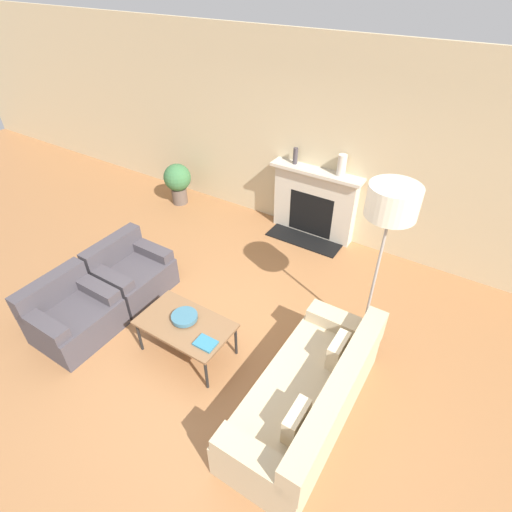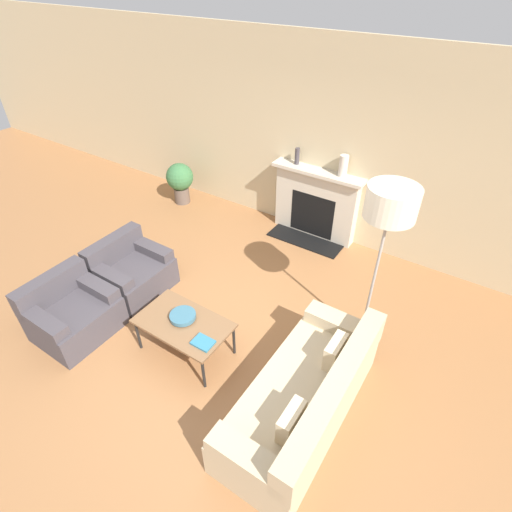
# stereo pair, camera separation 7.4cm
# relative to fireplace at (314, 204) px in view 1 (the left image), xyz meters

# --- Properties ---
(ground_plane) EXTENTS (18.00, 18.00, 0.00)m
(ground_plane) POSITION_rel_fireplace_xyz_m (0.10, -2.87, -0.54)
(ground_plane) COLOR #99663D
(wall_back) EXTENTS (18.00, 0.06, 2.90)m
(wall_back) POSITION_rel_fireplace_xyz_m (0.10, 0.14, 0.91)
(wall_back) COLOR #C6B289
(wall_back) RESTS_ON ground_plane
(fireplace) EXTENTS (1.44, 0.59, 1.11)m
(fireplace) POSITION_rel_fireplace_xyz_m (0.00, 0.00, 0.00)
(fireplace) COLOR beige
(fireplace) RESTS_ON ground_plane
(couch) EXTENTS (0.83, 1.94, 0.78)m
(couch) POSITION_rel_fireplace_xyz_m (1.40, -2.94, -0.24)
(couch) COLOR tan
(couch) RESTS_ON ground_plane
(armchair_near) EXTENTS (0.78, 0.88, 0.72)m
(armchair_near) POSITION_rel_fireplace_xyz_m (-1.43, -3.45, -0.27)
(armchair_near) COLOR #423D42
(armchair_near) RESTS_ON ground_plane
(armchair_far) EXTENTS (0.78, 0.88, 0.72)m
(armchair_far) POSITION_rel_fireplace_xyz_m (-1.43, -2.53, -0.27)
(armchair_far) COLOR #423D42
(armchair_far) RESTS_ON ground_plane
(coffee_table) EXTENTS (1.03, 0.61, 0.46)m
(coffee_table) POSITION_rel_fireplace_xyz_m (-0.10, -2.96, -0.12)
(coffee_table) COLOR brown
(coffee_table) RESTS_ON ground_plane
(bowl) EXTENTS (0.29, 0.29, 0.07)m
(bowl) POSITION_rel_fireplace_xyz_m (-0.14, -2.92, -0.04)
(bowl) COLOR #38667A
(bowl) RESTS_ON coffee_table
(book) EXTENTS (0.22, 0.17, 0.02)m
(book) POSITION_rel_fireplace_xyz_m (0.26, -3.07, -0.07)
(book) COLOR teal
(book) RESTS_ON coffee_table
(floor_lamp) EXTENTS (0.50, 0.50, 1.97)m
(floor_lamp) POSITION_rel_fireplace_xyz_m (1.48, -1.64, 1.17)
(floor_lamp) COLOR gray
(floor_lamp) RESTS_ON ground_plane
(mantel_vase_left) EXTENTS (0.07, 0.07, 0.25)m
(mantel_vase_left) POSITION_rel_fireplace_xyz_m (-0.38, 0.01, 0.69)
(mantel_vase_left) COLOR #3D383D
(mantel_vase_left) RESTS_ON fireplace
(mantel_vase_center_left) EXTENTS (0.13, 0.13, 0.31)m
(mantel_vase_center_left) POSITION_rel_fireplace_xyz_m (0.36, 0.01, 0.72)
(mantel_vase_center_left) COLOR beige
(mantel_vase_center_left) RESTS_ON fireplace
(potted_plant) EXTENTS (0.48, 0.48, 0.74)m
(potted_plant) POSITION_rel_fireplace_xyz_m (-2.46, -0.39, -0.10)
(potted_plant) COLOR brown
(potted_plant) RESTS_ON ground_plane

